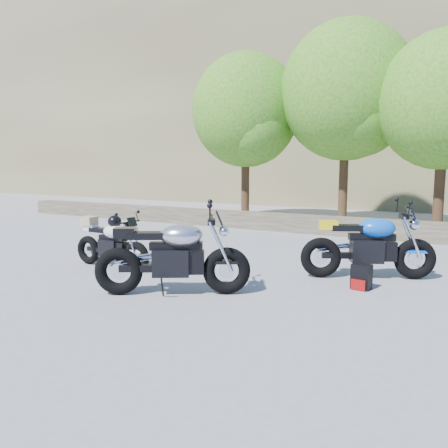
% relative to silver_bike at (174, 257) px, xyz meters
% --- Properties ---
extents(ground, '(90.00, 90.00, 0.00)m').
position_rel_silver_bike_xyz_m(ground, '(-0.69, 1.33, -0.56)').
color(ground, gray).
rests_on(ground, ground).
extents(stone_wall, '(22.00, 0.55, 0.50)m').
position_rel_silver_bike_xyz_m(stone_wall, '(-0.69, 6.83, -0.31)').
color(stone_wall, '#433B2D').
rests_on(stone_wall, ground).
extents(tree_decid_left, '(3.67, 3.67, 5.62)m').
position_rel_silver_bike_xyz_m(tree_decid_left, '(-3.08, 8.47, 3.07)').
color(tree_decid_left, '#382314').
rests_on(tree_decid_left, ground).
extents(tree_decid_mid, '(4.08, 4.08, 6.24)m').
position_rel_silver_bike_xyz_m(tree_decid_mid, '(0.22, 8.87, 3.48)').
color(tree_decid_mid, '#382314').
rests_on(tree_decid_mid, ground).
extents(silver_bike, '(2.05, 1.33, 1.15)m').
position_rel_silver_bike_xyz_m(silver_bike, '(0.00, 0.00, 0.00)').
color(silver_bike, black).
rests_on(silver_bike, ground).
extents(white_bike, '(1.79, 0.57, 0.99)m').
position_rel_silver_bike_xyz_m(white_bike, '(-2.03, 0.81, -0.07)').
color(white_bike, black).
rests_on(white_bike, ground).
extents(blue_bike, '(2.09, 1.12, 1.12)m').
position_rel_silver_bike_xyz_m(blue_bike, '(2.28, 2.39, -0.01)').
color(blue_bike, black).
rests_on(blue_bike, ground).
extents(backpack, '(0.31, 0.27, 0.39)m').
position_rel_silver_bike_xyz_m(backpack, '(2.33, 1.66, -0.37)').
color(backpack, black).
rests_on(backpack, ground).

